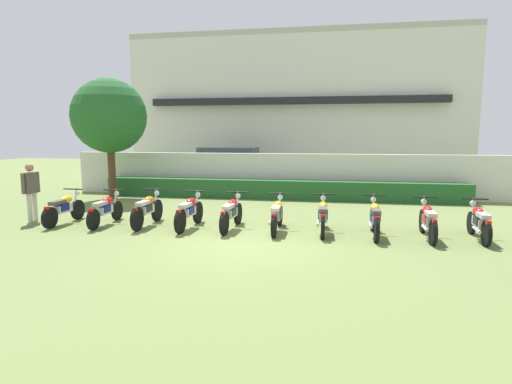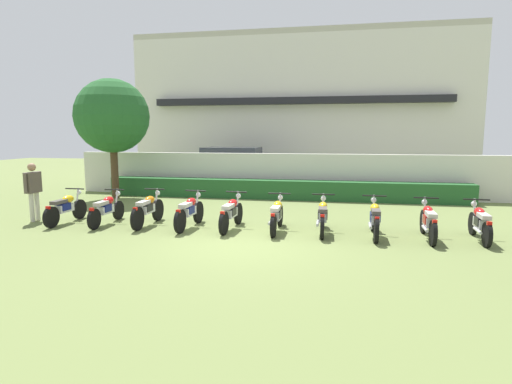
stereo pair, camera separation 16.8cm
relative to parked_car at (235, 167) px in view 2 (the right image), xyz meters
The scene contains 17 objects.
ground 10.93m from the parked_car, 75.34° to the right, with size 60.00×60.00×0.00m, color olive.
building 7.24m from the parked_car, 65.09° to the left, with size 18.57×6.50×8.06m.
compound_wall 4.04m from the parked_car, 46.93° to the right, with size 17.64×0.30×1.74m, color silver.
hedge_row 4.61m from the parked_car, 52.93° to the right, with size 14.11×0.70×0.74m, color #235628.
parked_car is the anchor object (origin of this frame).
tree_near_inspector 6.38m from the parked_car, 128.92° to the right, with size 2.86×2.86×4.65m.
motorcycle_in_row_0 9.66m from the parked_car, 106.20° to the right, with size 0.60×1.84×0.95m.
motorcycle_in_row_1 9.31m from the parked_car, 99.07° to the right, with size 0.60×1.90×0.94m.
motorcycle_in_row_2 9.11m from the parked_car, 91.65° to the right, with size 0.60×1.93×0.98m.
motorcycle_in_row_3 9.23m from the parked_car, 83.92° to the right, with size 0.60×1.92×0.97m.
motorcycle_in_row_4 9.37m from the parked_car, 76.85° to the right, with size 0.60×1.92×0.96m.
motorcycle_in_row_5 9.74m from the parked_car, 69.81° to the right, with size 0.60×1.88×0.95m.
motorcycle_in_row_6 10.19m from the parked_car, 63.52° to the right, with size 0.60×1.85×0.96m.
motorcycle_in_row_7 10.92m from the parked_car, 57.81° to the right, with size 0.60×1.89×0.98m.
motorcycle_in_row_8 11.65m from the parked_car, 52.64° to the right, with size 0.60×1.89×0.96m.
motorcycle_in_row_9 12.35m from the parked_car, 48.10° to the right, with size 0.60×1.80×0.95m.
inspector_person 9.92m from the parked_car, 112.28° to the right, with size 0.23×0.68×1.70m.
Camera 2 is at (2.07, -9.18, 2.53)m, focal length 29.27 mm.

